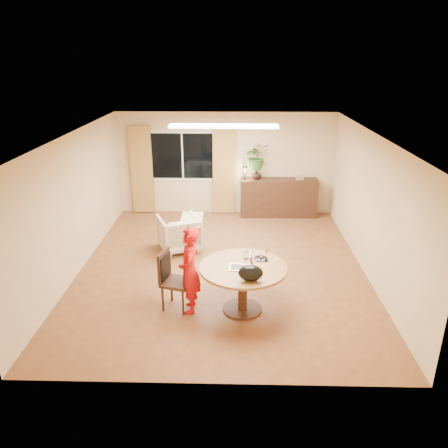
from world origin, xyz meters
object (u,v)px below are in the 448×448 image
object	(u,v)px
dining_chair	(176,281)
dining_table	(243,276)
armchair	(179,233)
child	(190,270)
sideboard	(278,198)

from	to	relation	value
dining_chair	dining_table	bearing A→B (deg)	13.11
dining_chair	armchair	distance (m)	2.32
dining_table	dining_chair	xyz separation A→B (m)	(-1.07, 0.05, -0.13)
armchair	child	bearing A→B (deg)	78.29
dining_chair	armchair	size ratio (longest dim) A/B	1.20
dining_table	sideboard	distance (m)	4.63
dining_chair	child	distance (m)	0.33
dining_chair	sideboard	world-z (taller)	dining_chair
sideboard	child	bearing A→B (deg)	-111.92
dining_table	dining_chair	world-z (taller)	dining_chair
child	sideboard	bearing A→B (deg)	154.33
dining_table	sideboard	xyz separation A→B (m)	(0.98, 4.52, -0.14)
dining_chair	sideboard	distance (m)	4.92
dining_table	dining_chair	distance (m)	1.08
child	sideboard	size ratio (longest dim) A/B	0.75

